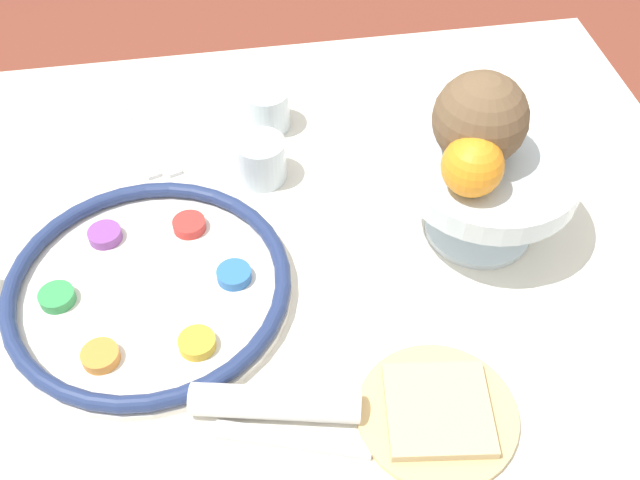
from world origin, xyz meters
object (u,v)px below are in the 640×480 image
object	(u,v)px
fruit_stand	(489,178)
coconut	(480,119)
bread_plate	(438,412)
napkin_roll	(275,403)
cup_mid	(261,160)
seder_plate	(148,287)
orange_fruit	(473,166)
cup_near	(266,109)

from	to	relation	value
fruit_stand	coconut	bearing A→B (deg)	140.10
bread_plate	napkin_roll	xyz separation A→B (m)	(-0.17, 0.03, 0.01)
fruit_stand	cup_mid	bearing A→B (deg)	151.05
seder_plate	bread_plate	bearing A→B (deg)	-35.84
coconut	napkin_roll	world-z (taller)	coconut
coconut	bread_plate	size ratio (longest dim) A/B	0.65
bread_plate	coconut	bearing A→B (deg)	68.74
bread_plate	cup_mid	distance (m)	0.43
coconut	napkin_roll	size ratio (longest dim) A/B	0.61
seder_plate	fruit_stand	distance (m)	0.44
napkin_roll	cup_mid	world-z (taller)	cup_mid
coconut	cup_mid	distance (m)	0.32
orange_fruit	cup_mid	bearing A→B (deg)	140.19
bread_plate	napkin_roll	size ratio (longest dim) A/B	0.94
cup_near	bread_plate	bearing A→B (deg)	-76.60
orange_fruit	bread_plate	bearing A→B (deg)	-110.86
orange_fruit	seder_plate	bearing A→B (deg)	179.77
napkin_roll	orange_fruit	bearing A→B (deg)	35.86
bread_plate	cup_mid	world-z (taller)	cup_mid
bread_plate	cup_mid	xyz separation A→B (m)	(-0.14, 0.41, 0.02)
fruit_stand	napkin_roll	distance (m)	0.38
cup_near	cup_mid	world-z (taller)	same
napkin_roll	cup_mid	size ratio (longest dim) A/B	2.68
coconut	orange_fruit	bearing A→B (deg)	-112.76
fruit_stand	orange_fruit	world-z (taller)	orange_fruit
seder_plate	napkin_roll	xyz separation A→B (m)	(0.13, -0.19, 0.00)
seder_plate	orange_fruit	size ratio (longest dim) A/B	4.84
coconut	cup_mid	bearing A→B (deg)	152.03
seder_plate	coconut	world-z (taller)	coconut
fruit_stand	coconut	size ratio (longest dim) A/B	1.94
coconut	napkin_roll	distance (m)	0.40
coconut	cup_mid	world-z (taller)	coconut
napkin_roll	cup_mid	bearing A→B (deg)	85.83
coconut	bread_plate	xyz separation A→B (m)	(-0.11, -0.27, -0.17)
seder_plate	napkin_roll	bearing A→B (deg)	-54.41
cup_mid	bread_plate	bearing A→B (deg)	-70.52
orange_fruit	bread_plate	world-z (taller)	orange_fruit
seder_plate	cup_mid	xyz separation A→B (m)	(0.16, 0.19, 0.02)
orange_fruit	cup_near	world-z (taller)	orange_fruit
orange_fruit	bread_plate	xyz separation A→B (m)	(-0.08, -0.22, -0.15)
orange_fruit	cup_mid	size ratio (longest dim) A/B	1.04
fruit_stand	coconut	xyz separation A→B (m)	(-0.02, 0.02, 0.08)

